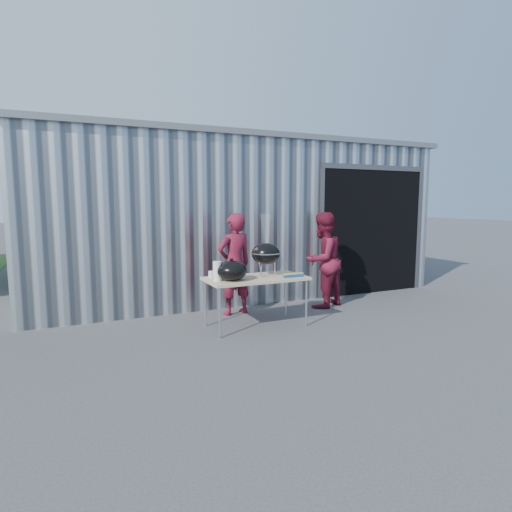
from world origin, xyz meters
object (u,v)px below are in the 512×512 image
person_cook (235,264)px  person_bystander (323,260)px  folding_table (256,280)px  kettle_grill (266,248)px

person_cook → person_bystander: person_bystander is taller
folding_table → person_bystander: bearing=21.0°
folding_table → kettle_grill: kettle_grill is taller
person_cook → kettle_grill: bearing=95.7°
kettle_grill → person_cook: (-0.20, 0.75, -0.33)m
folding_table → person_bystander: size_ratio=0.89×
folding_table → kettle_grill: size_ratio=1.60×
kettle_grill → person_cook: bearing=105.1°
person_cook → person_bystander: size_ratio=1.00×
kettle_grill → folding_table: bearing=-164.6°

